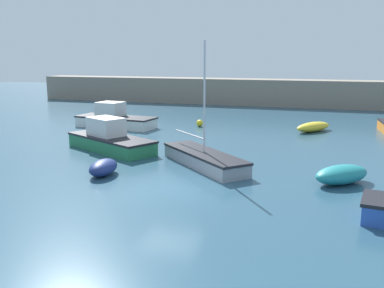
% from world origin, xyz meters
% --- Properties ---
extents(ground_plane, '(120.00, 120.00, 0.20)m').
position_xyz_m(ground_plane, '(0.00, 0.00, -0.10)').
color(ground_plane, '#284C60').
extents(harbor_breakwater, '(56.98, 3.24, 2.91)m').
position_xyz_m(harbor_breakwater, '(0.00, 32.32, 1.45)').
color(harbor_breakwater, gray).
rests_on(harbor_breakwater, ground_plane).
extents(sailboat_tall_mast, '(5.54, 5.39, 6.21)m').
position_xyz_m(sailboat_tall_mast, '(0.35, 3.98, 0.40)').
color(sailboat_tall_mast, gray).
rests_on(sailboat_tall_mast, ground_plane).
extents(cabin_cruiser_white, '(6.59, 2.95, 1.96)m').
position_xyz_m(cabin_cruiser_white, '(-9.67, 13.42, 0.66)').
color(cabin_cruiser_white, white).
rests_on(cabin_cruiser_white, ground_plane).
extents(motorboat_with_cabin, '(6.48, 4.70, 1.91)m').
position_xyz_m(motorboat_with_cabin, '(-6.02, 5.92, 0.65)').
color(motorboat_with_cabin, '#287A4C').
rests_on(motorboat_with_cabin, ground_plane).
extents(rowboat_white_midwater, '(2.90, 3.44, 0.70)m').
position_xyz_m(rowboat_white_midwater, '(5.20, 16.17, 0.35)').
color(rowboat_white_midwater, yellow).
rests_on(rowboat_white_midwater, ground_plane).
extents(dinghy_near_pier, '(1.24, 2.08, 0.73)m').
position_xyz_m(dinghy_near_pier, '(-3.67, 0.94, 0.37)').
color(dinghy_near_pier, navy).
rests_on(dinghy_near_pier, ground_plane).
extents(open_tender_yellow, '(2.90, 2.92, 0.81)m').
position_xyz_m(open_tender_yellow, '(6.90, 2.93, 0.41)').
color(open_tender_yellow, teal).
rests_on(open_tender_yellow, ground_plane).
extents(mooring_buoy_yellow, '(0.54, 0.54, 0.54)m').
position_xyz_m(mooring_buoy_yellow, '(-3.44, 15.76, 0.27)').
color(mooring_buoy_yellow, yellow).
rests_on(mooring_buoy_yellow, ground_plane).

